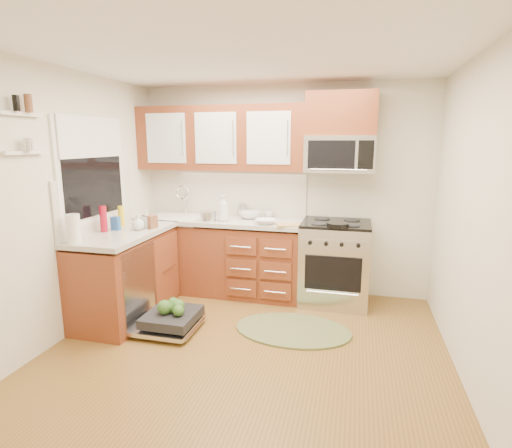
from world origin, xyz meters
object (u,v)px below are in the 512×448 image
(microwave, at_px, (340,154))
(dishwasher, at_px, (169,320))
(bowl_a, at_px, (265,222))
(rug, at_px, (293,330))
(upper_cabinets, at_px, (221,138))
(bowl_b, at_px, (250,215))
(skillet, at_px, (338,225))
(stock_pot, at_px, (208,216))
(cup, at_px, (269,214))
(range, at_px, (335,263))
(cutting_board, at_px, (289,225))
(paper_towel_roll, at_px, (73,229))
(sink, at_px, (178,227))

(microwave, height_order, dishwasher, microwave)
(bowl_a, bearing_deg, rug, -56.98)
(upper_cabinets, height_order, bowl_a, upper_cabinets)
(rug, distance_m, bowl_b, 1.51)
(dishwasher, distance_m, skillet, 2.00)
(stock_pot, bearing_deg, microwave, 11.35)
(upper_cabinets, height_order, microwave, upper_cabinets)
(dishwasher, relative_size, bowl_b, 2.67)
(rug, relative_size, bowl_a, 5.00)
(bowl_b, relative_size, cup, 2.36)
(rug, height_order, bowl_b, bowl_b)
(range, height_order, bowl_b, bowl_b)
(upper_cabinets, bearing_deg, cutting_board, -21.42)
(paper_towel_roll, bearing_deg, stock_pot, 57.45)
(upper_cabinets, xyz_separation_m, dishwasher, (-0.13, -1.27, -1.77))
(stock_pot, height_order, bowl_b, stock_pot)
(sink, xyz_separation_m, cutting_board, (1.43, -0.20, 0.13))
(cup, bearing_deg, skillet, -28.93)
(sink, bearing_deg, cup, 11.74)
(skillet, bearing_deg, dishwasher, -150.69)
(range, distance_m, skillet, 0.56)
(sink, bearing_deg, skillet, -6.99)
(sink, relative_size, rug, 0.54)
(paper_towel_roll, bearing_deg, range, 32.45)
(upper_cabinets, bearing_deg, stock_pot, -100.75)
(dishwasher, bearing_deg, stock_pot, 85.55)
(stock_pot, relative_size, bowl_a, 0.84)
(rug, height_order, skillet, skillet)
(microwave, bearing_deg, cup, 173.07)
(dishwasher, xyz_separation_m, bowl_b, (0.51, 1.23, 0.87))
(rug, height_order, cup, cup)
(microwave, distance_m, stock_pot, 1.66)
(cutting_board, height_order, bowl_b, bowl_b)
(microwave, bearing_deg, upper_cabinets, 178.98)
(range, xyz_separation_m, bowl_a, (-0.78, -0.18, 0.48))
(cutting_board, bearing_deg, upper_cabinets, 158.58)
(microwave, relative_size, skillet, 3.28)
(microwave, xyz_separation_m, stock_pot, (-1.47, -0.29, -0.72))
(rug, height_order, cutting_board, cutting_board)
(sink, height_order, bowl_a, bowl_a)
(range, xyz_separation_m, microwave, (0.00, 0.12, 1.23))
(microwave, bearing_deg, bowl_b, -178.88)
(dishwasher, distance_m, bowl_b, 1.59)
(sink, bearing_deg, dishwasher, -70.80)
(dishwasher, distance_m, bowl_a, 1.49)
(cutting_board, height_order, cup, cup)
(upper_cabinets, height_order, sink, upper_cabinets)
(bowl_a, relative_size, bowl_b, 0.88)
(range, relative_size, sink, 1.53)
(upper_cabinets, bearing_deg, skillet, -15.42)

